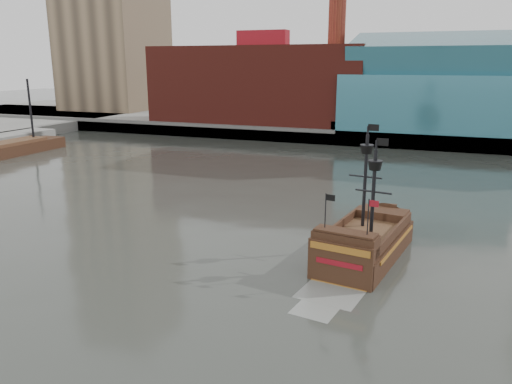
% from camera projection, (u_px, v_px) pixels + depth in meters
% --- Properties ---
extents(ground, '(400.00, 400.00, 0.00)m').
position_uv_depth(ground, '(189.00, 311.00, 28.79)').
color(ground, '#272924').
rests_on(ground, ground).
extents(promenade_far, '(220.00, 60.00, 2.00)m').
position_uv_depth(promenade_far, '(386.00, 122.00, 111.68)').
color(promenade_far, slate).
rests_on(promenade_far, ground).
extents(seawall, '(220.00, 1.00, 2.60)m').
position_uv_depth(seawall, '(364.00, 139.00, 84.95)').
color(seawall, '#4C4C49').
rests_on(seawall, ground).
extents(skyline, '(149.00, 45.00, 62.00)m').
position_uv_depth(skyline, '(416.00, 6.00, 97.24)').
color(skyline, '#7F684C').
rests_on(skyline, promenade_far).
extents(pirate_ship, '(6.13, 14.30, 10.36)m').
position_uv_depth(pirate_ship, '(364.00, 246.00, 36.31)').
color(pirate_ship, black).
rests_on(pirate_ship, ground).
extents(docked_vessel, '(4.34, 19.09, 12.98)m').
position_uv_depth(docked_vessel, '(11.00, 150.00, 77.14)').
color(docked_vessel, black).
rests_on(docked_vessel, ground).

